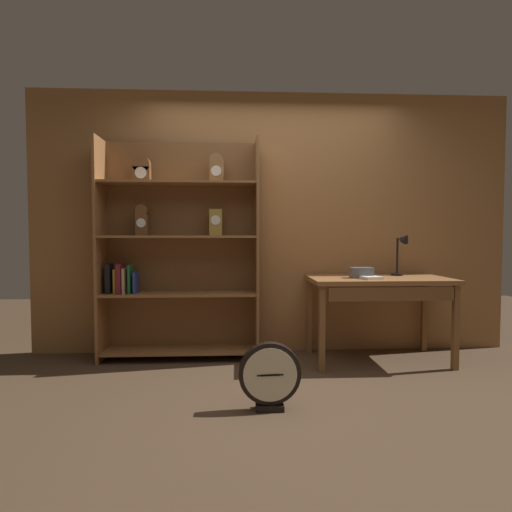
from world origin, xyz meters
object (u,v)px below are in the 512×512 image
Objects in this scene: toolbox_small at (362,273)px; open_repair_manual at (369,277)px; desk_lamp at (403,249)px; round_clock_large at (270,376)px; bookshelf at (177,250)px; workbench at (379,287)px.

open_repair_manual is at bearing -59.57° from toolbox_small.
round_clock_large is at bearing -139.87° from desk_lamp.
bookshelf is 1.66m from round_clock_large.
workbench is 0.48m from desk_lamp.
workbench is at bearing 42.53° from round_clock_large.
desk_lamp is 1.95× the size of open_repair_manual.
desk_lamp is at bearing 29.14° from workbench.
toolbox_small reaches higher than open_repair_manual.
bookshelf is 10.55× the size of toolbox_small.
bookshelf reaches higher than round_clock_large.
open_repair_manual is (0.04, -0.08, -0.04)m from toolbox_small.
round_clock_large is (0.79, -1.22, -0.80)m from bookshelf.
desk_lamp is 0.54m from toolbox_small.
bookshelf is at bearing 172.28° from toolbox_small.
desk_lamp is at bearing -1.37° from bookshelf.
toolbox_small is at bearing 107.03° from open_repair_manual.
round_clock_large is at bearing -137.47° from workbench.
toolbox_small is at bearing 46.78° from round_clock_large.
workbench is 5.79× the size of open_repair_manual.
toolbox_small is (-0.17, -0.02, 0.14)m from workbench.
desk_lamp is 0.94× the size of round_clock_large.
desk_lamp is 0.55m from open_repair_manual.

